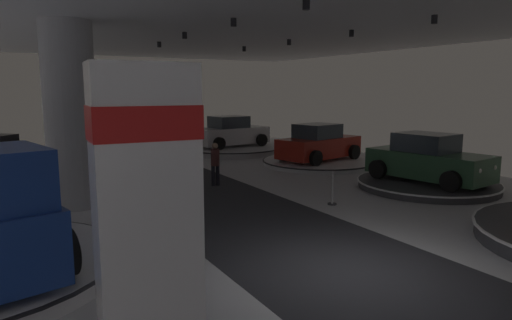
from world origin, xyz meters
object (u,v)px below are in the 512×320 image
(column_left, at_px, (71,116))
(display_platform_deep_right, at_px, (231,149))
(visitor_walking_near, at_px, (215,161))
(display_car_mid_right, at_px, (428,160))
(display_car_far_right, at_px, (319,144))
(display_platform_far_right, at_px, (319,162))
(brand_sign_pylon, at_px, (148,232))
(display_car_deep_right, at_px, (231,133))
(display_platform_mid_right, at_px, (427,184))

(column_left, relative_size, display_platform_deep_right, 0.93)
(display_platform_deep_right, height_order, visitor_walking_near, visitor_walking_near)
(display_car_mid_right, relative_size, visitor_walking_near, 2.77)
(display_car_far_right, bearing_deg, visitor_walking_near, -163.09)
(column_left, bearing_deg, display_platform_far_right, 12.53)
(display_car_mid_right, distance_m, visitor_walking_near, 7.66)
(display_platform_deep_right, xyz_separation_m, display_car_mid_right, (1.79, -12.09, 0.85))
(display_platform_deep_right, bearing_deg, brand_sign_pylon, -119.16)
(brand_sign_pylon, relative_size, display_platform_far_right, 0.71)
(display_platform_far_right, height_order, display_car_far_right, display_car_far_right)
(visitor_walking_near, bearing_deg, column_left, -173.16)
(display_car_deep_right, xyz_separation_m, display_platform_mid_right, (1.82, -12.11, -0.95))
(display_platform_mid_right, bearing_deg, brand_sign_pylon, -153.05)
(brand_sign_pylon, bearing_deg, display_car_deep_right, 60.91)
(display_car_mid_right, bearing_deg, display_platform_deep_right, 98.42)
(display_car_deep_right, bearing_deg, display_car_mid_right, -81.44)
(display_platform_mid_right, distance_m, display_platform_far_right, 6.11)
(display_car_far_right, relative_size, visitor_walking_near, 2.83)
(display_car_far_right, bearing_deg, brand_sign_pylon, -133.94)
(display_car_deep_right, xyz_separation_m, visitor_walking_near, (-4.59, -7.90, -0.19))
(visitor_walking_near, bearing_deg, brand_sign_pylon, -118.23)
(display_platform_mid_right, height_order, display_car_far_right, display_car_far_right)
(display_car_far_right, bearing_deg, display_platform_far_right, 13.16)
(display_platform_mid_right, bearing_deg, display_platform_deep_right, 98.42)
(display_platform_deep_right, bearing_deg, display_car_mid_right, -81.58)
(display_platform_deep_right, relative_size, display_car_deep_right, 1.34)
(display_car_mid_right, distance_m, display_platform_far_right, 6.15)
(column_left, bearing_deg, visitor_walking_near, 6.84)
(brand_sign_pylon, relative_size, visitor_walking_near, 2.39)
(display_car_deep_right, xyz_separation_m, display_car_mid_right, (1.82, -12.08, -0.06))
(display_car_deep_right, bearing_deg, column_left, -138.35)
(display_car_mid_right, xyz_separation_m, display_car_far_right, (-0.20, 6.07, -0.04))
(display_platform_deep_right, distance_m, visitor_walking_near, 9.18)
(display_platform_deep_right, height_order, display_car_deep_right, display_car_deep_right)
(brand_sign_pylon, height_order, display_car_far_right, brand_sign_pylon)
(brand_sign_pylon, bearing_deg, display_car_mid_right, 27.08)
(display_platform_mid_right, distance_m, display_car_far_right, 6.17)
(brand_sign_pylon, xyz_separation_m, visitor_walking_near, (5.52, 10.29, -1.06))
(display_car_mid_right, bearing_deg, display_platform_far_right, 91.64)
(display_platform_mid_right, height_order, display_car_mid_right, display_car_mid_right)
(display_car_deep_right, distance_m, visitor_walking_near, 9.14)
(display_car_far_right, bearing_deg, column_left, -167.47)
(visitor_walking_near, bearing_deg, display_platform_mid_right, -33.31)
(display_car_mid_right, bearing_deg, display_car_deep_right, 98.56)
(brand_sign_pylon, distance_m, display_platform_mid_right, 13.52)
(column_left, xyz_separation_m, display_car_deep_right, (9.54, 8.49, -1.65))
(column_left, height_order, visitor_walking_near, column_left)
(column_left, relative_size, display_platform_far_right, 1.03)
(brand_sign_pylon, height_order, display_platform_deep_right, brand_sign_pylon)
(display_car_deep_right, bearing_deg, display_platform_far_right, -74.67)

